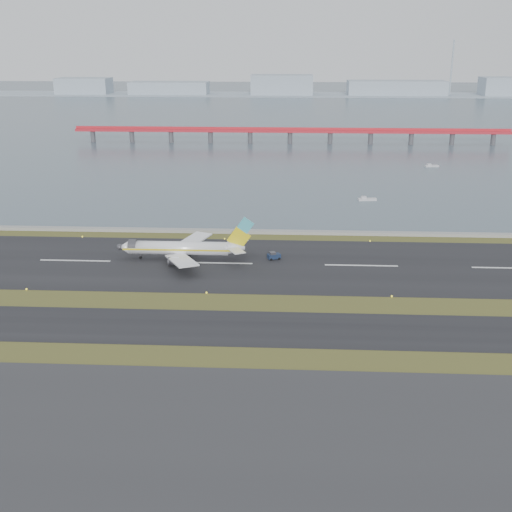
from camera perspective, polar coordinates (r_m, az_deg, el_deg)
name	(u,v)px	position (r m, az deg, el deg)	size (l,w,h in m)	color
ground	(203,305)	(150.87, -4.77, -4.41)	(1000.00, 1000.00, 0.00)	#404B1B
apron_strip	(155,446)	(103.20, -8.93, -16.35)	(1000.00, 50.00, 0.10)	#2F2F32
taxiway_strip	(195,327)	(139.99, -5.42, -6.30)	(1000.00, 18.00, 0.10)	black
runway_strip	(217,263)	(178.63, -3.52, -0.64)	(1000.00, 45.00, 0.10)	black
seawall	(227,231)	(206.90, -2.61, 2.21)	(1000.00, 2.50, 1.00)	gray
bay_water	(268,108)	(600.75, 1.11, 12.98)	(1400.00, 800.00, 1.30)	#445561
red_pier	(290,131)	(390.95, 3.05, 11.00)	(260.00, 5.00, 10.20)	red
far_shoreline	(285,89)	(759.40, 2.59, 14.60)	(1400.00, 80.00, 60.50)	#9CABB8
airliner	(184,248)	(181.17, -6.42, 0.69)	(38.52, 32.89, 12.80)	white
pushback_tug	(274,256)	(181.11, 1.59, 0.01)	(4.02, 3.18, 2.26)	#16233E
workboat_near	(367,199)	(252.87, 9.81, 5.00)	(7.20, 2.96, 1.70)	silver
workboat_far	(431,166)	(328.92, 15.32, 7.74)	(6.98, 3.26, 1.63)	silver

